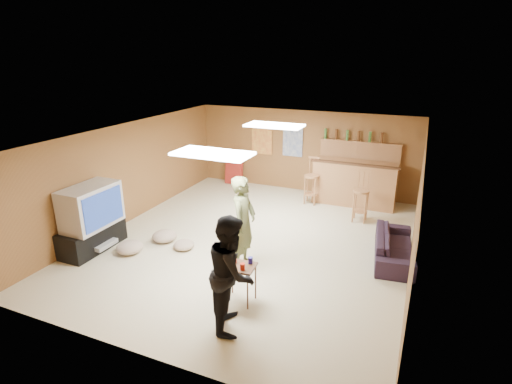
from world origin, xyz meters
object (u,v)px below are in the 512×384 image
at_px(person_black, 232,273).
at_px(tray_table, 240,283).
at_px(tv_body, 91,206).
at_px(bar_counter, 354,183).
at_px(sofa, 394,246).
at_px(person_olive, 243,223).

height_order(person_black, tray_table, person_black).
height_order(tv_body, tray_table, tv_body).
bearing_deg(bar_counter, sofa, -65.01).
bearing_deg(tv_body, person_black, -16.13).
xyz_separation_m(bar_counter, tray_table, (-0.86, -4.90, -0.24)).
xyz_separation_m(person_olive, person_black, (0.52, -1.52, -0.02)).
xyz_separation_m(person_black, sofa, (1.92, 2.87, -0.58)).
bearing_deg(tv_body, tray_table, -7.82).
bearing_deg(bar_counter, tv_body, -133.00).
distance_m(person_olive, person_black, 1.61).
bearing_deg(tv_body, sofa, 19.32).
bearing_deg(sofa, bar_counter, 18.58).
relative_size(tv_body, tray_table, 1.79).
bearing_deg(person_olive, tv_body, 98.85).
height_order(tv_body, person_olive, person_olive).
bearing_deg(person_olive, sofa, -62.55).
relative_size(tv_body, bar_counter, 0.55).
distance_m(tv_body, person_olive, 2.96).
relative_size(bar_counter, person_black, 1.21).
distance_m(person_black, tray_table, 0.76).
bearing_deg(tray_table, person_black, -75.26).
xyz_separation_m(tv_body, person_olive, (2.91, 0.53, -0.06)).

